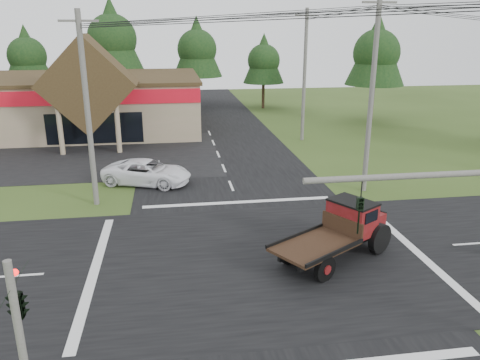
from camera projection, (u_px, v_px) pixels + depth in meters
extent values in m
plane|color=#324719|center=(261.00, 259.00, 20.26)|extent=(120.00, 120.00, 0.00)
cube|color=black|center=(261.00, 259.00, 20.25)|extent=(12.00, 120.00, 0.02)
cube|color=black|center=(261.00, 259.00, 20.25)|extent=(120.00, 12.00, 0.02)
cube|color=black|center=(37.00, 158.00, 36.16)|extent=(28.00, 14.00, 0.02)
cube|color=gray|center=(41.00, 105.00, 45.47)|extent=(30.00, 15.00, 5.00)
cube|color=#3B2B18|center=(38.00, 78.00, 44.68)|extent=(30.40, 15.40, 0.30)
cube|color=#AC0D1B|center=(15.00, 99.00, 37.87)|extent=(30.00, 0.12, 1.20)
cube|color=#3B2B18|center=(89.00, 84.00, 37.45)|extent=(7.78, 4.00, 7.78)
cylinder|color=gray|center=(60.00, 130.00, 36.56)|extent=(0.40, 0.40, 4.00)
cylinder|color=gray|center=(118.00, 128.00, 37.18)|extent=(0.40, 0.40, 4.00)
cube|color=black|center=(95.00, 128.00, 39.54)|extent=(8.00, 0.08, 2.60)
cylinder|color=#595651|center=(456.00, 174.00, 11.85)|extent=(8.00, 0.16, 0.16)
imported|color=black|center=(359.00, 216.00, 11.80)|extent=(0.16, 0.20, 1.00)
cylinder|color=#595651|center=(21.00, 341.00, 11.47)|extent=(0.20, 0.20, 4.40)
imported|color=black|center=(14.00, 283.00, 11.19)|extent=(0.53, 2.48, 1.00)
sphere|color=#FF0C0C|center=(15.00, 273.00, 11.27)|extent=(0.18, 0.18, 0.18)
cylinder|color=#595651|center=(88.00, 112.00, 25.05)|extent=(0.30, 0.30, 10.50)
cube|color=#595651|center=(78.00, 21.00, 23.62)|extent=(2.00, 0.12, 0.12)
cylinder|color=#595651|center=(371.00, 97.00, 27.15)|extent=(0.30, 0.30, 11.50)
cube|color=#595651|center=(380.00, 2.00, 25.56)|extent=(2.00, 0.12, 0.12)
cylinder|color=#595651|center=(304.00, 77.00, 40.37)|extent=(0.30, 0.30, 11.20)
cube|color=#595651|center=(307.00, 15.00, 38.83)|extent=(2.00, 0.12, 0.12)
cylinder|color=#332316|center=(33.00, 97.00, 56.43)|extent=(0.36, 0.36, 3.50)
cone|color=black|center=(27.00, 53.00, 54.88)|extent=(5.60, 5.60, 6.60)
sphere|color=black|center=(27.00, 56.00, 54.97)|extent=(4.40, 4.40, 4.40)
cylinder|color=#332316|center=(116.00, 92.00, 56.73)|extent=(0.36, 0.36, 4.55)
cone|color=black|center=(112.00, 35.00, 54.72)|extent=(7.28, 7.28, 8.58)
sphere|color=black|center=(112.00, 39.00, 54.84)|extent=(5.72, 5.72, 5.72)
cylinder|color=#332316|center=(198.00, 92.00, 59.19)|extent=(0.36, 0.36, 3.85)
cone|color=black|center=(197.00, 46.00, 57.48)|extent=(6.16, 6.16, 7.26)
sphere|color=black|center=(197.00, 49.00, 57.58)|extent=(4.84, 4.84, 4.84)
cylinder|color=#332316|center=(263.00, 96.00, 58.54)|extent=(0.36, 0.36, 3.15)
cone|color=black|center=(264.00, 58.00, 57.15)|extent=(5.04, 5.04, 5.94)
sphere|color=black|center=(264.00, 60.00, 57.23)|extent=(3.96, 3.96, 3.96)
cylinder|color=#332316|center=(372.00, 103.00, 50.43)|extent=(0.36, 0.36, 3.85)
cone|color=black|center=(377.00, 49.00, 48.73)|extent=(6.16, 6.16, 7.26)
sphere|color=black|center=(376.00, 53.00, 48.83)|extent=(4.84, 4.84, 4.84)
imported|color=white|center=(147.00, 172.00, 29.91)|extent=(6.13, 4.38, 1.55)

